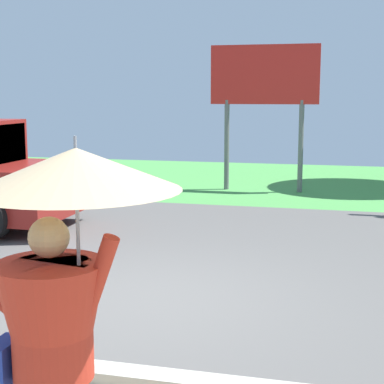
# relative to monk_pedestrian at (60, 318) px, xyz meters

# --- Properties ---
(ground_plane) EXTENTS (40.00, 22.00, 0.20)m
(ground_plane) POSITION_rel_monk_pedestrian_xyz_m (-0.74, 6.49, -1.19)
(ground_plane) COLOR #565451
(monk_pedestrian) EXTENTS (1.12, 1.10, 2.13)m
(monk_pedestrian) POSITION_rel_monk_pedestrian_xyz_m (0.00, 0.00, 0.00)
(monk_pedestrian) COLOR #B22D1E
(monk_pedestrian) RESTS_ON ground_plane
(roadside_billboard) EXTENTS (2.60, 0.12, 3.50)m
(roadside_billboard) POSITION_rel_monk_pedestrian_xyz_m (-0.40, 11.72, 1.40)
(roadside_billboard) COLOR slate
(roadside_billboard) RESTS_ON ground_plane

